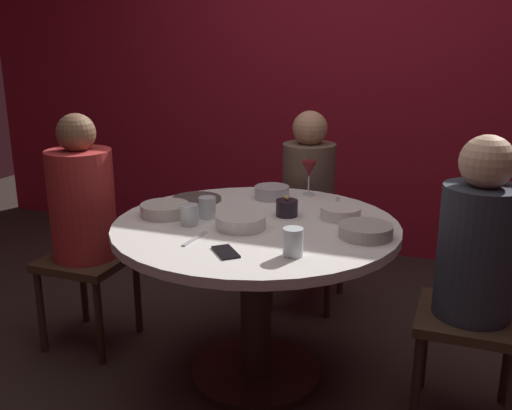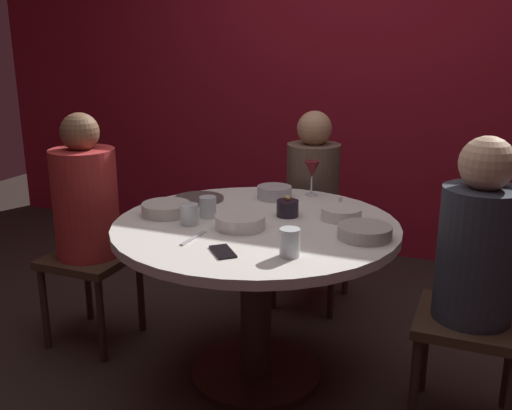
% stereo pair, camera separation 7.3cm
% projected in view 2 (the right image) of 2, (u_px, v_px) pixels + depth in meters
% --- Properties ---
extents(ground_plane, '(8.00, 8.00, 0.00)m').
position_uv_depth(ground_plane, '(256.00, 374.00, 2.73)').
color(ground_plane, '#2D231E').
extents(back_wall, '(6.00, 0.10, 2.60)m').
position_uv_depth(back_wall, '(357.00, 69.00, 4.01)').
color(back_wall, maroon).
rests_on(back_wall, ground).
extents(dining_table, '(1.24, 1.24, 0.75)m').
position_uv_depth(dining_table, '(256.00, 259.00, 2.57)').
color(dining_table, silver).
rests_on(dining_table, ground).
extents(seated_diner_left, '(0.40, 0.40, 1.18)m').
position_uv_depth(seated_diner_left, '(86.00, 206.00, 2.85)').
color(seated_diner_left, '#3F2D1E').
rests_on(seated_diner_left, ground).
extents(seated_diner_back, '(0.40, 0.40, 1.13)m').
position_uv_depth(seated_diner_back, '(313.00, 187.00, 3.29)').
color(seated_diner_back, '#3F2D1E').
rests_on(seated_diner_back, ground).
extents(seated_diner_right, '(0.40, 0.40, 1.18)m').
position_uv_depth(seated_diner_right, '(477.00, 255.00, 2.20)').
color(seated_diner_right, '#3F2D1E').
rests_on(seated_diner_right, ground).
extents(candle_holder, '(0.10, 0.10, 0.09)m').
position_uv_depth(candle_holder, '(288.00, 208.00, 2.60)').
color(candle_holder, black).
rests_on(candle_holder, dining_table).
extents(wine_glass, '(0.08, 0.08, 0.18)m').
position_uv_depth(wine_glass, '(312.00, 170.00, 2.92)').
color(wine_glass, silver).
rests_on(wine_glass, dining_table).
extents(dinner_plate, '(0.24, 0.24, 0.01)m').
position_uv_depth(dinner_plate, '(199.00, 198.00, 2.87)').
color(dinner_plate, '#4C4742').
rests_on(dinner_plate, dining_table).
extents(cell_phone, '(0.15, 0.15, 0.01)m').
position_uv_depth(cell_phone, '(223.00, 252.00, 2.17)').
color(cell_phone, black).
rests_on(cell_phone, dining_table).
extents(bowl_serving_large, '(0.17, 0.17, 0.06)m').
position_uv_depth(bowl_serving_large, '(274.00, 192.00, 2.89)').
color(bowl_serving_large, '#B7B7BC').
rests_on(bowl_serving_large, dining_table).
extents(bowl_salad_center, '(0.22, 0.22, 0.05)m').
position_uv_depth(bowl_salad_center, '(365.00, 232.00, 2.32)').
color(bowl_salad_center, '#B2ADA3').
rests_on(bowl_salad_center, dining_table).
extents(bowl_small_white, '(0.22, 0.22, 0.05)m').
position_uv_depth(bowl_small_white, '(166.00, 209.00, 2.63)').
color(bowl_small_white, beige).
rests_on(bowl_small_white, dining_table).
extents(bowl_sauce_side, '(0.18, 0.18, 0.05)m').
position_uv_depth(bowl_sauce_side, '(341.00, 214.00, 2.56)').
color(bowl_sauce_side, silver).
rests_on(bowl_sauce_side, dining_table).
extents(bowl_rice_portion, '(0.21, 0.21, 0.06)m').
position_uv_depth(bowl_rice_portion, '(240.00, 222.00, 2.44)').
color(bowl_rice_portion, silver).
rests_on(bowl_rice_portion, dining_table).
extents(cup_near_candle, '(0.08, 0.08, 0.09)m').
position_uv_depth(cup_near_candle, '(189.00, 214.00, 2.49)').
color(cup_near_candle, silver).
rests_on(cup_near_candle, dining_table).
extents(cup_by_left_diner, '(0.08, 0.08, 0.11)m').
position_uv_depth(cup_by_left_diner, '(290.00, 243.00, 2.12)').
color(cup_by_left_diner, silver).
rests_on(cup_by_left_diner, dining_table).
extents(cup_by_right_diner, '(0.08, 0.08, 0.09)m').
position_uv_depth(cup_by_right_diner, '(208.00, 207.00, 2.58)').
color(cup_by_right_diner, silver).
rests_on(cup_by_right_diner, dining_table).
extents(fork_near_plate, '(0.03, 0.18, 0.01)m').
position_uv_depth(fork_near_plate, '(193.00, 238.00, 2.32)').
color(fork_near_plate, '#B7B7BC').
rests_on(fork_near_plate, dining_table).
extents(knife_near_plate, '(0.05, 0.18, 0.01)m').
position_uv_depth(knife_near_plate, '(340.00, 203.00, 2.81)').
color(knife_near_plate, '#B7B7BC').
rests_on(knife_near_plate, dining_table).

